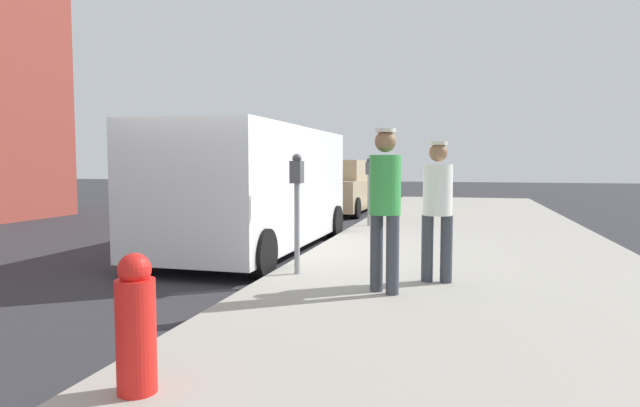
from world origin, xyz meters
TOP-DOWN VIEW (x-y plane):
  - ground_plane at (0.00, 0.00)m, footprint 80.00×80.00m
  - sidewalk_slab at (3.50, 0.00)m, footprint 5.00×32.00m
  - parking_meter_near at (1.35, -0.55)m, footprint 0.14×0.18m
  - parking_meter_far at (1.35, 5.00)m, footprint 0.14×0.18m
  - pedestrian_in_green at (2.56, -1.28)m, footprint 0.34×0.34m
  - pedestrian_in_white at (3.08, -0.59)m, footprint 0.36×0.34m
  - parked_van at (-0.15, 1.79)m, footprint 2.18×5.22m
  - parked_sedan_ahead at (-0.34, 9.51)m, footprint 2.02×4.44m
  - fire_hydrant at (1.45, -4.22)m, footprint 0.24×0.24m

SIDE VIEW (x-z plane):
  - ground_plane at x=0.00m, z-range 0.00..0.00m
  - sidewalk_slab at x=3.50m, z-range 0.00..0.15m
  - fire_hydrant at x=1.45m, z-range 0.14..1.00m
  - parked_sedan_ahead at x=-0.34m, z-range -0.08..1.57m
  - pedestrian_in_white at x=3.08m, z-range 0.27..1.92m
  - parked_van at x=-0.15m, z-range 0.08..2.23m
  - pedestrian_in_green at x=2.56m, z-range 0.29..2.05m
  - parking_meter_near at x=1.35m, z-range 0.42..1.94m
  - parking_meter_far at x=1.35m, z-range 0.42..1.94m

